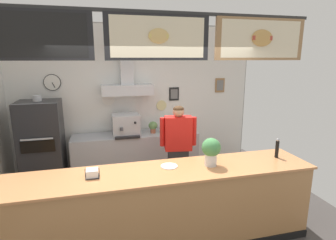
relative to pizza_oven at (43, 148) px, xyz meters
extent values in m
plane|color=#3F3A38|center=(1.73, -1.64, -0.83)|extent=(5.80, 5.80, 0.00)
cube|color=gray|center=(1.73, 0.56, 0.67)|extent=(4.84, 0.12, 3.01)
cube|color=white|center=(1.73, 0.50, 0.67)|extent=(4.80, 0.01, 2.97)
cylinder|color=black|center=(0.18, 0.48, 1.09)|extent=(0.30, 0.02, 0.30)
cylinder|color=white|center=(0.18, 0.47, 1.09)|extent=(0.28, 0.01, 0.28)
cube|color=black|center=(0.20, 0.46, 1.05)|extent=(0.05, 0.01, 0.10)
cylinder|color=white|center=(1.18, 0.48, 0.75)|extent=(0.24, 0.02, 0.24)
cylinder|color=beige|center=(2.24, 0.48, 0.58)|extent=(0.21, 0.02, 0.21)
cube|color=black|center=(2.51, 0.48, 0.81)|extent=(0.21, 0.02, 0.27)
cube|color=slate|center=(2.51, 0.47, 0.81)|extent=(0.15, 0.01, 0.20)
cube|color=#997047|center=(3.53, 0.48, 0.96)|extent=(0.21, 0.02, 0.30)
cube|color=slate|center=(3.53, 0.47, 0.96)|extent=(0.15, 0.01, 0.22)
cube|color=silver|center=(1.54, 0.33, 0.94)|extent=(0.98, 0.35, 0.20)
cube|color=silver|center=(1.54, 0.38, 1.58)|extent=(0.24, 0.24, 1.09)
cube|color=#2D2D2D|center=(1.73, -1.59, 2.06)|extent=(4.10, 0.04, 0.04)
cube|color=black|center=(0.36, -1.62, 1.77)|extent=(1.26, 0.05, 0.53)
cube|color=black|center=(0.36, -1.64, 1.77)|extent=(1.13, 0.01, 0.47)
cube|color=black|center=(1.73, -1.62, 1.77)|extent=(1.26, 0.05, 0.53)
cube|color=beige|center=(1.73, -1.64, 1.77)|extent=(1.13, 0.01, 0.47)
ellipsoid|color=#E5BC70|center=(1.73, -1.66, 1.78)|extent=(0.25, 0.04, 0.17)
cube|color=#E5C666|center=(1.73, -1.66, 1.78)|extent=(0.24, 0.01, 0.04)
cube|color=#9E754C|center=(3.10, -1.62, 1.77)|extent=(1.26, 0.05, 0.53)
cube|color=beige|center=(3.10, -1.64, 1.77)|extent=(1.13, 0.01, 0.47)
ellipsoid|color=tan|center=(3.10, -1.66, 1.78)|extent=(0.30, 0.04, 0.21)
cube|color=#B74233|center=(3.10, -1.66, 1.78)|extent=(0.29, 0.01, 0.05)
cube|color=#B77F4C|center=(1.73, -1.85, -0.34)|extent=(3.80, 0.71, 0.98)
cube|color=#CF8550|center=(1.73, -1.85, 0.16)|extent=(3.88, 0.75, 0.03)
cube|color=#A3A5AD|center=(1.65, 0.16, -0.37)|extent=(2.41, 0.59, 0.93)
cube|color=gray|center=(1.65, 0.16, -0.67)|extent=(2.29, 0.55, 0.02)
cube|color=#232326|center=(0.00, 0.00, 0.00)|extent=(0.69, 0.62, 1.66)
cube|color=black|center=(0.00, -0.32, 0.13)|extent=(0.52, 0.02, 0.20)
cube|color=#B7BABF|center=(0.00, -0.34, 0.26)|extent=(0.48, 0.02, 0.02)
cylinder|color=#B7BABF|center=(0.00, 0.00, 0.88)|extent=(0.14, 0.14, 0.10)
cube|color=#232328|center=(2.20, -0.89, -0.37)|extent=(0.35, 0.25, 0.92)
cube|color=red|center=(2.20, -0.89, 0.36)|extent=(0.46, 0.29, 0.54)
cylinder|color=red|center=(2.46, -0.93, 0.39)|extent=(0.08, 0.08, 0.46)
cylinder|color=red|center=(1.95, -0.85, 0.39)|extent=(0.08, 0.08, 0.46)
sphere|color=tan|center=(2.20, -0.89, 0.71)|extent=(0.18, 0.18, 0.18)
ellipsoid|color=#4C331E|center=(2.20, -0.89, 0.75)|extent=(0.17, 0.17, 0.10)
cube|color=#B7BABF|center=(1.47, 0.14, 0.30)|extent=(0.50, 0.43, 0.40)
cylinder|color=#4C4C51|center=(1.37, -0.10, 0.28)|extent=(0.06, 0.06, 0.06)
cube|color=black|center=(1.47, -0.11, 0.12)|extent=(0.45, 0.10, 0.04)
sphere|color=black|center=(1.62, -0.09, 0.38)|extent=(0.04, 0.04, 0.04)
cylinder|color=beige|center=(2.29, 0.13, 0.13)|extent=(0.13, 0.13, 0.07)
ellipsoid|color=#47894C|center=(2.29, 0.13, 0.25)|extent=(0.24, 0.24, 0.22)
cylinder|color=#9E563D|center=(1.99, 0.14, 0.14)|extent=(0.10, 0.10, 0.09)
ellipsoid|color=#5B844C|center=(1.99, 0.14, 0.25)|extent=(0.17, 0.17, 0.16)
cylinder|color=white|center=(1.83, -1.75, 0.18)|extent=(0.22, 0.22, 0.01)
cylinder|color=silver|center=(2.36, -1.84, 0.25)|extent=(0.15, 0.15, 0.16)
cylinder|color=gray|center=(2.36, -1.84, 0.20)|extent=(0.14, 0.14, 0.05)
ellipsoid|color=#47894C|center=(2.36, -1.84, 0.42)|extent=(0.24, 0.24, 0.24)
cylinder|color=black|center=(3.37, -1.80, 0.29)|extent=(0.05, 0.05, 0.24)
sphere|color=gray|center=(3.37, -1.80, 0.43)|extent=(0.04, 0.04, 0.04)
cube|color=#262628|center=(0.89, -1.82, 0.18)|extent=(0.16, 0.16, 0.01)
cylinder|color=#262628|center=(0.81, -1.82, 0.23)|extent=(0.01, 0.01, 0.11)
cylinder|color=#262628|center=(0.96, -1.82, 0.23)|extent=(0.01, 0.01, 0.11)
cube|color=white|center=(0.89, -1.82, 0.22)|extent=(0.13, 0.13, 0.09)
camera|label=1|loc=(1.03, -4.88, 1.53)|focal=28.85mm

